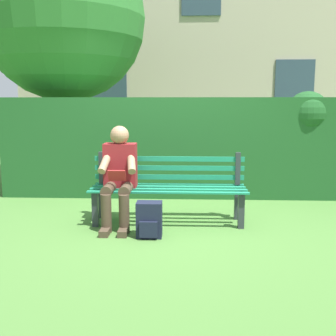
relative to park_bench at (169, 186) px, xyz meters
name	(u,v)px	position (x,y,z in m)	size (l,w,h in m)	color
ground	(168,223)	(0.00, 0.08, -0.43)	(60.00, 60.00, 0.00)	#477533
park_bench	(169,186)	(0.00, 0.00, 0.00)	(1.84, 0.53, 0.83)	#2D3338
person_seated	(119,174)	(0.57, 0.18, 0.18)	(0.44, 0.73, 1.16)	maroon
hedge_backdrop	(193,145)	(-0.31, -1.47, 0.35)	(5.72, 0.78, 1.59)	#1E5123
tree	(58,23)	(2.06, -2.60, 2.37)	(2.98, 2.84, 4.29)	brown
building_facade	(199,35)	(-0.53, -6.63, 2.78)	(8.75, 3.32, 6.42)	#BCAD93
backpack	(149,220)	(0.18, 0.61, -0.24)	(0.27, 0.26, 0.38)	#191E33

